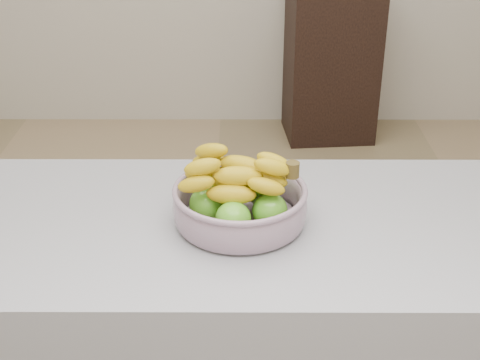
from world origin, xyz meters
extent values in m
plane|color=#967E5C|center=(0.00, 0.00, 0.00)|extent=(4.00, 4.00, 0.00)
cube|color=black|center=(0.65, 1.78, 0.45)|extent=(0.53, 0.44, 0.89)
cylinder|color=#A8B6C9|center=(0.13, -0.72, 0.91)|extent=(0.24, 0.24, 0.01)
torus|color=#A8B6C9|center=(0.13, -0.72, 0.98)|extent=(0.28, 0.28, 0.01)
sphere|color=#4CA31C|center=(0.12, -0.79, 0.95)|extent=(0.07, 0.07, 0.07)
sphere|color=#4CA31C|center=(0.19, -0.75, 0.95)|extent=(0.07, 0.07, 0.07)
sphere|color=#4CA31C|center=(0.18, -0.67, 0.95)|extent=(0.07, 0.07, 0.07)
sphere|color=#4CA31C|center=(0.10, -0.66, 0.95)|extent=(0.07, 0.07, 0.07)
sphere|color=#4CA31C|center=(0.06, -0.73, 0.95)|extent=(0.07, 0.07, 0.07)
ellipsoid|color=yellow|center=(0.12, -0.76, 0.99)|extent=(0.18, 0.05, 0.04)
ellipsoid|color=yellow|center=(0.12, -0.72, 0.99)|extent=(0.18, 0.07, 0.04)
ellipsoid|color=yellow|center=(0.13, -0.67, 0.99)|extent=(0.18, 0.09, 0.04)
ellipsoid|color=yellow|center=(0.13, -0.74, 1.02)|extent=(0.18, 0.04, 0.04)
ellipsoid|color=yellow|center=(0.14, -0.69, 1.02)|extent=(0.18, 0.10, 0.04)
cylinder|color=#463816|center=(0.24, -0.74, 1.03)|extent=(0.03, 0.03, 0.03)
camera|label=1|loc=(0.14, -1.93, 1.64)|focal=50.00mm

